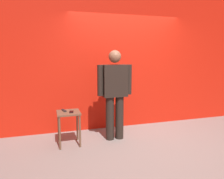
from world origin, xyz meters
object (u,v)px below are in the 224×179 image
at_px(standing_person, 115,90).
at_px(tv_remote, 64,110).
at_px(side_table, 69,119).
at_px(cell_phone, 71,112).

height_order(standing_person, tv_remote, standing_person).
bearing_deg(tv_remote, side_table, -64.69).
distance_m(standing_person, cell_phone, 0.90).
relative_size(standing_person, cell_phone, 11.99).
bearing_deg(standing_person, cell_phone, -175.76).
distance_m(standing_person, tv_remote, 1.02).
xyz_separation_m(standing_person, tv_remote, (-0.96, 0.06, -0.33)).
distance_m(side_table, cell_phone, 0.15).
xyz_separation_m(standing_person, cell_phone, (-0.84, -0.06, -0.34)).
distance_m(side_table, tv_remote, 0.18).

